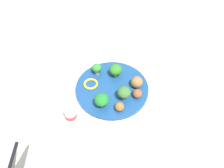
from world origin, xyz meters
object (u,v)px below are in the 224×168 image
meatball_back_right (119,107)px  napkin (150,57)px  pepper_ring_center (91,84)px  yogurt_bottle (71,114)px  broccoli_floret_far_rim (102,100)px  fork (153,59)px  plate (112,89)px  knife (146,55)px  broccoli_floret_mid_right (97,68)px  meatball_mid_right (137,82)px  meatball_near_rim (137,94)px  broccoli_floret_mid_left (124,92)px  broccoli_floret_near_rim (116,70)px

meatball_back_right → napkin: meatball_back_right is taller
pepper_ring_center → yogurt_bottle: 0.16m
broccoli_floret_far_rim → fork: broccoli_floret_far_rim is taller
plate → knife: bearing=-175.7°
broccoli_floret_far_rim → fork: (-0.33, -0.01, -0.05)m
plate → yogurt_bottle: 0.20m
meatball_back_right → pepper_ring_center: bearing=-94.3°
broccoli_floret_mid_right → meatball_mid_right: (-0.05, 0.16, -0.01)m
broccoli_floret_far_rim → meatball_near_rim: broccoli_floret_far_rim is taller
plate → napkin: (-0.25, -0.00, -0.01)m
fork → knife: bearing=-92.1°
knife → meatball_back_right: bearing=19.4°
broccoli_floret_mid_left → pepper_ring_center: bearing=-75.6°
broccoli_floret_near_rim → knife: size_ratio=0.37×
broccoli_floret_mid_right → yogurt_bottle: size_ratio=0.66×
broccoli_floret_near_rim → napkin: 0.20m
knife → meatball_near_rim: bearing=28.5°
yogurt_bottle → broccoli_floret_mid_left: bearing=156.0°
broccoli_floret_mid_left → fork: 0.26m
broccoli_floret_mid_left → pepper_ring_center: (0.04, -0.14, -0.03)m
broccoli_floret_near_rim → fork: bearing=165.6°
plate → broccoli_floret_mid_left: (0.01, 0.07, 0.04)m
meatball_back_right → broccoli_floret_far_rim: bearing=-61.1°
broccoli_floret_near_rim → broccoli_floret_mid_right: (0.04, -0.06, -0.00)m
plate → napkin: plate is taller
broccoli_floret_mid_left → broccoli_floret_near_rim: (-0.06, -0.10, -0.00)m
meatball_mid_right → knife: (-0.18, -0.08, -0.03)m
meatball_near_rim → meatball_back_right: 0.09m
broccoli_floret_mid_left → meatball_mid_right: size_ratio=1.22×
pepper_ring_center → napkin: bearing=166.9°
broccoli_floret_mid_left → meatball_back_right: (0.05, 0.02, -0.02)m
broccoli_floret_mid_right → napkin: bearing=158.5°
broccoli_floret_near_rim → pepper_ring_center: 0.11m
knife → broccoli_floret_far_rim: bearing=8.6°
plate → pepper_ring_center: 0.08m
plate → pepper_ring_center: size_ratio=5.01×
knife → yogurt_bottle: yogurt_bottle is taller
knife → yogurt_bottle: bearing=0.5°
meatball_near_rim → meatball_back_right: bearing=-6.7°
meatball_near_rim → broccoli_floret_mid_right: bearing=-85.3°
yogurt_bottle → broccoli_floret_mid_right: bearing=-159.2°
meatball_mid_right → pepper_ring_center: bearing=-49.8°
broccoli_floret_near_rim → meatball_mid_right: bearing=98.0°
plate → meatball_mid_right: bearing=136.5°
meatball_mid_right → fork: bearing=-164.9°
broccoli_floret_mid_right → pepper_ring_center: size_ratio=0.85×
pepper_ring_center → meatball_near_rim: bearing=114.1°
broccoli_floret_far_rim → broccoli_floret_mid_right: (-0.10, -0.13, -0.01)m
meatball_near_rim → pepper_ring_center: size_ratio=0.62×
plate → pepper_ring_center: pepper_ring_center is taller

